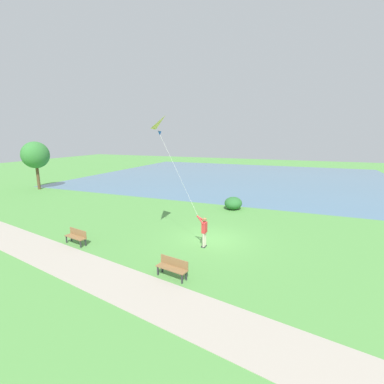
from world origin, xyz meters
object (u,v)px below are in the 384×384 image
(park_bench_far_walkway, at_px, (76,236))
(tree_treeline_left, at_px, (35,155))
(lakeside_shrub, at_px, (233,203))
(flying_kite, at_px, (165,126))
(park_bench_near_walkway, at_px, (173,266))
(person_kite_flyer, at_px, (204,229))

(park_bench_far_walkway, relative_size, tree_treeline_left, 0.28)
(tree_treeline_left, distance_m, lakeside_shrub, 23.73)
(flying_kite, xyz_separation_m, park_bench_near_walkway, (-3.89, -2.24, -6.27))
(person_kite_flyer, distance_m, park_bench_near_walkway, 3.75)
(park_bench_far_walkway, height_order, tree_treeline_left, tree_treeline_left)
(park_bench_far_walkway, bearing_deg, person_kite_flyer, -71.23)
(person_kite_flyer, relative_size, park_bench_far_walkway, 1.17)
(tree_treeline_left, bearing_deg, person_kite_flyer, -110.09)
(park_bench_near_walkway, distance_m, park_bench_far_walkway, 7.00)
(park_bench_near_walkway, xyz_separation_m, lakeside_shrub, (12.28, 0.16, 0.02))
(person_kite_flyer, distance_m, flying_kite, 6.23)
(person_kite_flyer, height_order, lakeside_shrub, person_kite_flyer)
(park_bench_far_walkway, relative_size, lakeside_shrub, 0.91)
(tree_treeline_left, bearing_deg, lakeside_shrub, -90.33)
(flying_kite, bearing_deg, park_bench_near_walkway, -150.02)
(park_bench_near_walkway, bearing_deg, tree_treeline_left, 62.28)
(person_kite_flyer, height_order, tree_treeline_left, tree_treeline_left)
(tree_treeline_left, xyz_separation_m, lakeside_shrub, (-0.14, -23.47, -3.49))
(park_bench_near_walkway, relative_size, park_bench_far_walkway, 1.00)
(flying_kite, height_order, tree_treeline_left, flying_kite)
(flying_kite, distance_m, park_bench_far_walkway, 8.21)
(lakeside_shrub, bearing_deg, flying_kite, 166.05)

